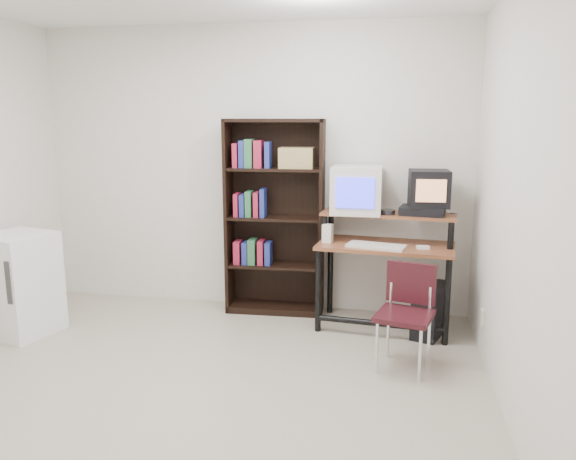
% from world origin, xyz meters
% --- Properties ---
extents(floor, '(4.00, 4.00, 0.01)m').
position_xyz_m(floor, '(0.00, 0.00, -0.01)').
color(floor, '#B5AB96').
rests_on(floor, ground).
extents(back_wall, '(4.00, 0.01, 2.60)m').
position_xyz_m(back_wall, '(0.00, 2.00, 1.30)').
color(back_wall, silver).
rests_on(back_wall, floor).
extents(right_wall, '(0.01, 4.00, 2.60)m').
position_xyz_m(right_wall, '(2.00, 0.00, 1.30)').
color(right_wall, silver).
rests_on(right_wall, floor).
extents(computer_desk, '(1.17, 0.67, 0.98)m').
position_xyz_m(computer_desk, '(1.25, 1.61, 0.68)').
color(computer_desk, brown).
rests_on(computer_desk, floor).
extents(crt_monitor, '(0.42, 0.43, 0.40)m').
position_xyz_m(crt_monitor, '(0.99, 1.74, 1.17)').
color(crt_monitor, beige).
rests_on(crt_monitor, computer_desk).
extents(vcr, '(0.40, 0.31, 0.08)m').
position_xyz_m(vcr, '(1.54, 1.67, 1.01)').
color(vcr, black).
rests_on(vcr, computer_desk).
extents(crt_tv, '(0.34, 0.34, 0.30)m').
position_xyz_m(crt_tv, '(1.59, 1.70, 1.20)').
color(crt_tv, black).
rests_on(crt_tv, vcr).
extents(cd_spindle, '(0.13, 0.13, 0.05)m').
position_xyz_m(cd_spindle, '(1.26, 1.64, 0.99)').
color(cd_spindle, '#26262B').
rests_on(cd_spindle, computer_desk).
extents(keyboard, '(0.51, 0.31, 0.03)m').
position_xyz_m(keyboard, '(1.17, 1.47, 0.74)').
color(keyboard, beige).
rests_on(keyboard, computer_desk).
extents(mousepad, '(0.23, 0.19, 0.01)m').
position_xyz_m(mousepad, '(1.53, 1.48, 0.72)').
color(mousepad, black).
rests_on(mousepad, computer_desk).
extents(mouse, '(0.11, 0.07, 0.03)m').
position_xyz_m(mouse, '(1.55, 1.48, 0.74)').
color(mouse, white).
rests_on(mouse, mousepad).
extents(desk_speaker, '(0.09, 0.09, 0.17)m').
position_xyz_m(desk_speaker, '(0.76, 1.58, 0.80)').
color(desk_speaker, beige).
rests_on(desk_speaker, computer_desk).
extents(pc_tower, '(0.34, 0.49, 0.42)m').
position_xyz_m(pc_tower, '(1.64, 1.51, 0.21)').
color(pc_tower, black).
rests_on(pc_tower, floor).
extents(school_chair, '(0.46, 0.46, 0.75)m').
position_xyz_m(school_chair, '(1.42, 0.85, 0.46)').
color(school_chair, '#330E13').
rests_on(school_chair, floor).
extents(bookshelf, '(0.89, 0.33, 1.77)m').
position_xyz_m(bookshelf, '(0.25, 1.86, 0.91)').
color(bookshelf, black).
rests_on(bookshelf, floor).
extents(mini_fridge, '(0.61, 0.62, 0.85)m').
position_xyz_m(mini_fridge, '(-1.72, 0.92, 0.42)').
color(mini_fridge, white).
rests_on(mini_fridge, floor).
extents(wall_outlet, '(0.02, 0.08, 0.12)m').
position_xyz_m(wall_outlet, '(1.99, 1.15, 0.30)').
color(wall_outlet, beige).
rests_on(wall_outlet, right_wall).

